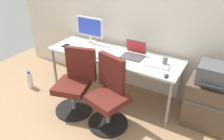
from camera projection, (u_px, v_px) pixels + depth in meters
The scene contains 17 objects.
ground_plane at pixel (114, 93), 3.64m from camera, with size 5.28×5.28×0.00m, color #9E7A56.
back_wall at pixel (127, 9), 3.32m from camera, with size 4.40×0.04×2.60m, color silver.
desk at pixel (114, 57), 3.32m from camera, with size 2.05×0.66×0.72m.
office_chair_left at pixel (75, 84), 3.10m from camera, with size 0.54×0.54×0.94m.
office_chair_right at pixel (109, 96), 2.86m from camera, with size 0.54×0.54×0.94m.
side_cabinet at pixel (207, 103), 2.89m from camera, with size 0.54×0.47×0.64m.
printer at pixel (214, 74), 2.68m from camera, with size 0.38×0.40×0.24m.
water_bottle_on_floor at pixel (30, 80), 3.73m from camera, with size 0.09×0.09×0.31m.
desktop_monitor at pixel (90, 28), 3.56m from camera, with size 0.48×0.18×0.43m.
open_laptop at pixel (134, 53), 3.20m from camera, with size 0.31×0.27×0.22m.
keyboard_by_monitor at pixel (74, 51), 3.37m from camera, with size 0.34×0.12×0.02m, color silver.
keyboard_by_laptop at pixel (156, 66), 2.94m from camera, with size 0.34×0.12×0.02m, color #B7B7B7.
mouse_by_monitor at pixel (166, 76), 2.70m from camera, with size 0.06×0.10×0.03m, color #2D2D2D.
mouse_by_laptop at pixel (106, 55), 3.21m from camera, with size 0.06×0.10×0.03m, color #2D2D2D.
coffee_mug at pixel (93, 55), 3.16m from camera, with size 0.08×0.08×0.09m, color red.
pen_cup at pixel (165, 60), 2.99m from camera, with size 0.07×0.07×0.10m, color slate.
phone_near_laptop at pixel (66, 45), 3.57m from camera, with size 0.07×0.14×0.01m, color black.
Camera 1 is at (1.48, -2.61, 2.10)m, focal length 35.39 mm.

